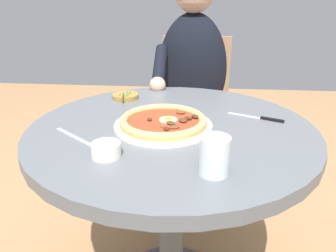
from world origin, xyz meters
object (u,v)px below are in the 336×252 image
dining_table (172,162)px  ramekin_capers (106,149)px  fork_utensil (74,136)px  water_glass (214,158)px  cafe_chair_diner (194,101)px  diner_person (191,108)px  pizza_on_plate (163,122)px  steak_knife (264,118)px  olive_pan (125,96)px

dining_table → ramekin_capers: ramekin_capers is taller
dining_table → fork_utensil: size_ratio=6.24×
ramekin_capers → fork_utensil: bearing=-40.3°
ramekin_capers → water_glass: bearing=167.6°
ramekin_capers → cafe_chair_diner: bearing=-101.0°
cafe_chair_diner → diner_person: bearing=85.4°
pizza_on_plate → steak_knife: bearing=-163.5°
water_glass → fork_utensil: (0.40, -0.17, -0.04)m
ramekin_capers → diner_person: diner_person is taller
steak_knife → fork_utensil: (0.58, 0.19, -0.00)m
pizza_on_plate → steak_knife: size_ratio=1.73×
water_glass → fork_utensil: bearing=-22.9°
fork_utensil → diner_person: (-0.32, -0.82, -0.18)m
pizza_on_plate → fork_utensil: bearing=21.5°
dining_table → pizza_on_plate: 0.15m
ramekin_capers → cafe_chair_diner: 1.12m
water_glass → cafe_chair_diner: size_ratio=0.10×
fork_utensil → pizza_on_plate: bearing=-158.5°
fork_utensil → cafe_chair_diner: bearing=-109.2°
pizza_on_plate → fork_utensil: pizza_on_plate is taller
steak_knife → ramekin_capers: bearing=34.0°
pizza_on_plate → cafe_chair_diner: cafe_chair_diner is taller
ramekin_capers → olive_pan: 0.49m
olive_pan → fork_utensil: olive_pan is taller
pizza_on_plate → cafe_chair_diner: (-0.08, -0.87, -0.21)m
pizza_on_plate → ramekin_capers: (0.12, 0.21, 0.00)m
ramekin_capers → olive_pan: olive_pan is taller
dining_table → olive_pan: size_ratio=6.97×
water_glass → cafe_chair_diner: (0.06, -1.13, -0.23)m
water_glass → ramekin_capers: water_glass is taller
ramekin_capers → fork_utensil: size_ratio=0.53×
cafe_chair_diner → olive_pan: bearing=66.0°
fork_utensil → water_glass: bearing=157.1°
pizza_on_plate → diner_person: diner_person is taller
steak_knife → pizza_on_plate: bearing=16.5°
dining_table → fork_utensil: bearing=22.4°
olive_pan → fork_utensil: size_ratio=0.90×
pizza_on_plate → cafe_chair_diner: bearing=-95.5°
fork_utensil → olive_pan: bearing=-100.8°
dining_table → steak_knife: 0.34m
diner_person → cafe_chair_diner: (-0.01, -0.15, -0.01)m
diner_person → cafe_chair_diner: size_ratio=1.37×
steak_knife → fork_utensil: size_ratio=1.22×
steak_knife → ramekin_capers: 0.54m
dining_table → pizza_on_plate: bearing=31.4°
water_glass → steak_knife: 0.41m
olive_pan → water_glass: bearing=120.9°
olive_pan → ramekin_capers: bearing=96.6°
diner_person → water_glass: bearing=94.2°
pizza_on_plate → fork_utensil: (0.25, 0.10, -0.01)m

